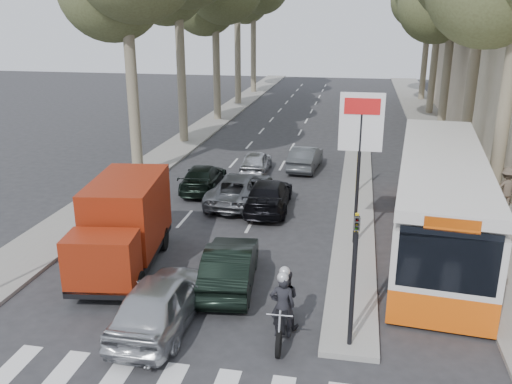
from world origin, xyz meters
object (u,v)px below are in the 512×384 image
dark_hatchback (230,265)px  red_truck (124,224)px  motorcycle (283,304)px  silver_hatchback (161,301)px  city_bus (439,196)px

dark_hatchback → red_truck: size_ratio=0.74×
motorcycle → silver_hatchback: bearing=-177.7°
city_bus → dark_hatchback: bearing=-139.0°
silver_hatchback → dark_hatchback: silver_hatchback is taller
red_truck → motorcycle: 6.48m
dark_hatchback → city_bus: size_ratio=0.32×
dark_hatchback → city_bus: 8.31m
motorcycle → red_truck: bearing=150.5°
silver_hatchback → red_truck: (-2.43, 3.23, 0.80)m
dark_hatchback → red_truck: 3.87m
dark_hatchback → motorcycle: (1.99, -2.34, 0.18)m
dark_hatchback → motorcycle: 3.08m
dark_hatchback → motorcycle: motorcycle is taller
red_truck → city_bus: 11.22m
silver_hatchback → city_bus: size_ratio=0.33×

